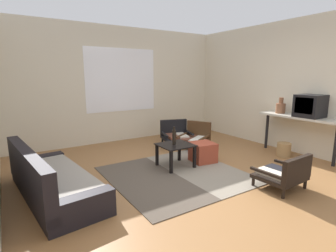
{
  "coord_description": "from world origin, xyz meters",
  "views": [
    {
      "loc": [
        -2.45,
        -2.86,
        1.6
      ],
      "look_at": [
        -0.17,
        0.68,
        0.76
      ],
      "focal_mm": 27.67,
      "sensor_mm": 36.0,
      "label": 1
    }
  ],
  "objects_px": {
    "glass_bottle": "(174,137)",
    "armchair_corner": "(195,137)",
    "console_shelf": "(299,120)",
    "crt_television": "(310,106)",
    "armchair_by_window": "(176,134)",
    "armchair_striped_foreground": "(284,173)",
    "ottoman_orange": "(203,152)",
    "wicker_basket": "(284,150)",
    "coffee_table": "(176,149)",
    "couch": "(51,182)",
    "clay_vase": "(281,107)"
  },
  "relations": [
    {
      "from": "ottoman_orange",
      "to": "crt_television",
      "type": "xyz_separation_m",
      "value": [
        1.8,
        -0.92,
        0.84
      ]
    },
    {
      "from": "glass_bottle",
      "to": "armchair_by_window",
      "type": "bearing_deg",
      "value": 54.51
    },
    {
      "from": "armchair_corner",
      "to": "console_shelf",
      "type": "bearing_deg",
      "value": -51.16
    },
    {
      "from": "clay_vase",
      "to": "wicker_basket",
      "type": "relative_size",
      "value": 1.19
    },
    {
      "from": "ottoman_orange",
      "to": "console_shelf",
      "type": "bearing_deg",
      "value": -22.13
    },
    {
      "from": "armchair_by_window",
      "to": "armchair_corner",
      "type": "distance_m",
      "value": 0.46
    },
    {
      "from": "coffee_table",
      "to": "clay_vase",
      "type": "relative_size",
      "value": 1.74
    },
    {
      "from": "coffee_table",
      "to": "armchair_by_window",
      "type": "height_order",
      "value": "armchair_by_window"
    },
    {
      "from": "coffee_table",
      "to": "wicker_basket",
      "type": "distance_m",
      "value": 2.26
    },
    {
      "from": "coffee_table",
      "to": "armchair_by_window",
      "type": "relative_size",
      "value": 0.75
    },
    {
      "from": "console_shelf",
      "to": "wicker_basket",
      "type": "bearing_deg",
      "value": 151.71
    },
    {
      "from": "armchair_by_window",
      "to": "glass_bottle",
      "type": "distance_m",
      "value": 1.44
    },
    {
      "from": "couch",
      "to": "armchair_striped_foreground",
      "type": "xyz_separation_m",
      "value": [
        2.81,
        -1.53,
        0.03
      ]
    },
    {
      "from": "armchair_corner",
      "to": "wicker_basket",
      "type": "height_order",
      "value": "armchair_corner"
    },
    {
      "from": "ottoman_orange",
      "to": "couch",
      "type": "bearing_deg",
      "value": 179.74
    },
    {
      "from": "coffee_table",
      "to": "armchair_corner",
      "type": "distance_m",
      "value": 1.36
    },
    {
      "from": "clay_vase",
      "to": "glass_bottle",
      "type": "relative_size",
      "value": 1.04
    },
    {
      "from": "armchair_corner",
      "to": "ottoman_orange",
      "type": "xyz_separation_m",
      "value": [
        -0.51,
        -0.87,
        -0.05
      ]
    },
    {
      "from": "console_shelf",
      "to": "coffee_table",
      "type": "bearing_deg",
      "value": 161.77
    },
    {
      "from": "couch",
      "to": "armchair_by_window",
      "type": "relative_size",
      "value": 2.69
    },
    {
      "from": "console_shelf",
      "to": "wicker_basket",
      "type": "distance_m",
      "value": 0.64
    },
    {
      "from": "armchair_striped_foreground",
      "to": "ottoman_orange",
      "type": "bearing_deg",
      "value": 97.69
    },
    {
      "from": "armchair_by_window",
      "to": "armchair_striped_foreground",
      "type": "distance_m",
      "value": 2.74
    },
    {
      "from": "coffee_table",
      "to": "glass_bottle",
      "type": "xyz_separation_m",
      "value": [
        -0.02,
        0.02,
        0.22
      ]
    },
    {
      "from": "armchair_by_window",
      "to": "crt_television",
      "type": "bearing_deg",
      "value": -53.73
    },
    {
      "from": "armchair_striped_foreground",
      "to": "console_shelf",
      "type": "height_order",
      "value": "console_shelf"
    },
    {
      "from": "armchair_corner",
      "to": "crt_television",
      "type": "height_order",
      "value": "crt_television"
    },
    {
      "from": "coffee_table",
      "to": "crt_television",
      "type": "distance_m",
      "value": 2.66
    },
    {
      "from": "armchair_by_window",
      "to": "ottoman_orange",
      "type": "bearing_deg",
      "value": -100.44
    },
    {
      "from": "couch",
      "to": "crt_television",
      "type": "bearing_deg",
      "value": -11.92
    },
    {
      "from": "console_shelf",
      "to": "ottoman_orange",
      "type": "bearing_deg",
      "value": 157.87
    },
    {
      "from": "coffee_table",
      "to": "console_shelf",
      "type": "xyz_separation_m",
      "value": [
        2.38,
        -0.78,
        0.4
      ]
    },
    {
      "from": "glass_bottle",
      "to": "armchair_corner",
      "type": "bearing_deg",
      "value": 35.77
    },
    {
      "from": "armchair_corner",
      "to": "ottoman_orange",
      "type": "height_order",
      "value": "armchair_corner"
    },
    {
      "from": "armchair_striped_foreground",
      "to": "console_shelf",
      "type": "distance_m",
      "value": 1.84
    },
    {
      "from": "coffee_table",
      "to": "armchair_corner",
      "type": "xyz_separation_m",
      "value": [
        1.09,
        0.82,
        -0.09
      ]
    },
    {
      "from": "armchair_striped_foreground",
      "to": "wicker_basket",
      "type": "xyz_separation_m",
      "value": [
        1.37,
        0.91,
        -0.1
      ]
    },
    {
      "from": "console_shelf",
      "to": "armchair_corner",
      "type": "bearing_deg",
      "value": 128.84
    },
    {
      "from": "couch",
      "to": "ottoman_orange",
      "type": "bearing_deg",
      "value": -0.26
    },
    {
      "from": "couch",
      "to": "ottoman_orange",
      "type": "distance_m",
      "value": 2.61
    },
    {
      "from": "ottoman_orange",
      "to": "wicker_basket",
      "type": "height_order",
      "value": "ottoman_orange"
    },
    {
      "from": "coffee_table",
      "to": "armchair_striped_foreground",
      "type": "xyz_separation_m",
      "value": [
        0.78,
        -1.57,
        -0.09
      ]
    },
    {
      "from": "coffee_table",
      "to": "armchair_by_window",
      "type": "bearing_deg",
      "value": 55.52
    },
    {
      "from": "crt_television",
      "to": "glass_bottle",
      "type": "distance_m",
      "value": 2.63
    },
    {
      "from": "armchair_by_window",
      "to": "wicker_basket",
      "type": "bearing_deg",
      "value": -53.68
    },
    {
      "from": "ottoman_orange",
      "to": "clay_vase",
      "type": "bearing_deg",
      "value": -9.84
    },
    {
      "from": "armchair_by_window",
      "to": "wicker_basket",
      "type": "xyz_separation_m",
      "value": [
        1.35,
        -1.83,
        -0.13
      ]
    },
    {
      "from": "console_shelf",
      "to": "crt_television",
      "type": "xyz_separation_m",
      "value": [
        -0.0,
        -0.19,
        0.3
      ]
    },
    {
      "from": "couch",
      "to": "armchair_corner",
      "type": "height_order",
      "value": "couch"
    },
    {
      "from": "coffee_table",
      "to": "armchair_striped_foreground",
      "type": "relative_size",
      "value": 0.87
    }
  ]
}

